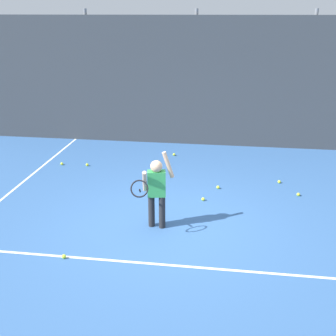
% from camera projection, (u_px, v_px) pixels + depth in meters
% --- Properties ---
extents(ground_plane, '(20.00, 20.00, 0.00)m').
position_uv_depth(ground_plane, '(169.00, 226.00, 7.31)').
color(ground_plane, '#335B93').
extents(court_line_baseline, '(9.00, 0.05, 0.00)m').
position_uv_depth(court_line_baseline, '(158.00, 264.00, 6.19)').
color(court_line_baseline, white).
rests_on(court_line_baseline, ground).
extents(court_line_sideline, '(0.05, 9.00, 0.00)m').
position_uv_depth(court_line_sideline, '(11.00, 191.00, 8.69)').
color(court_line_sideline, white).
rests_on(court_line_sideline, ground).
extents(back_fence_windscreen, '(12.04, 0.08, 3.40)m').
position_uv_depth(back_fence_windscreen, '(195.00, 83.00, 11.24)').
color(back_fence_windscreen, '#383D42').
rests_on(back_fence_windscreen, ground).
extents(fence_post_1, '(0.09, 0.09, 3.55)m').
position_uv_depth(fence_post_1, '(89.00, 77.00, 11.66)').
color(fence_post_1, slate).
rests_on(fence_post_1, ground).
extents(fence_post_2, '(0.09, 0.09, 3.55)m').
position_uv_depth(fence_post_2, '(195.00, 79.00, 11.27)').
color(fence_post_2, slate).
rests_on(fence_post_2, ground).
extents(fence_post_3, '(0.09, 0.09, 3.55)m').
position_uv_depth(fence_post_3, '(309.00, 82.00, 10.88)').
color(fence_post_3, slate).
rests_on(fence_post_3, ground).
extents(tennis_player, '(0.65, 0.66, 1.35)m').
position_uv_depth(tennis_player, '(156.00, 188.00, 7.01)').
color(tennis_player, '#232326').
rests_on(tennis_player, ground).
extents(tennis_ball_0, '(0.07, 0.07, 0.07)m').
position_uv_depth(tennis_ball_0, '(62.00, 164.00, 10.18)').
color(tennis_ball_0, '#CCE033').
rests_on(tennis_ball_0, ground).
extents(tennis_ball_1, '(0.07, 0.07, 0.07)m').
position_uv_depth(tennis_ball_1, '(279.00, 182.00, 9.10)').
color(tennis_ball_1, '#CCE033').
rests_on(tennis_ball_1, ground).
extents(tennis_ball_2, '(0.07, 0.07, 0.07)m').
position_uv_depth(tennis_ball_2, '(64.00, 256.00, 6.33)').
color(tennis_ball_2, '#CCE033').
rests_on(tennis_ball_2, ground).
extents(tennis_ball_3, '(0.07, 0.07, 0.07)m').
position_uv_depth(tennis_ball_3, '(298.00, 194.00, 8.47)').
color(tennis_ball_3, '#CCE033').
rests_on(tennis_ball_3, ground).
extents(tennis_ball_4, '(0.07, 0.07, 0.07)m').
position_uv_depth(tennis_ball_4, '(218.00, 187.00, 8.82)').
color(tennis_ball_4, '#CCE033').
rests_on(tennis_ball_4, ground).
extents(tennis_ball_5, '(0.07, 0.07, 0.07)m').
position_uv_depth(tennis_ball_5, '(174.00, 154.00, 10.84)').
color(tennis_ball_5, '#CCE033').
rests_on(tennis_ball_5, ground).
extents(tennis_ball_6, '(0.07, 0.07, 0.07)m').
position_uv_depth(tennis_ball_6, '(203.00, 199.00, 8.26)').
color(tennis_ball_6, '#CCE033').
rests_on(tennis_ball_6, ground).
extents(tennis_ball_8, '(0.07, 0.07, 0.07)m').
position_uv_depth(tennis_ball_8, '(87.00, 165.00, 10.11)').
color(tennis_ball_8, '#CCE033').
rests_on(tennis_ball_8, ground).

